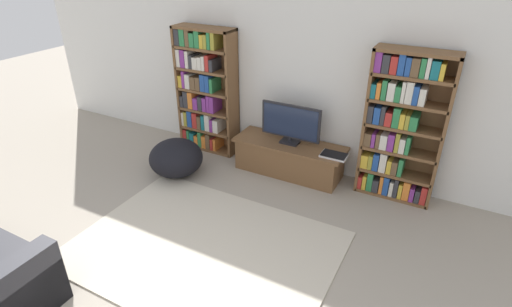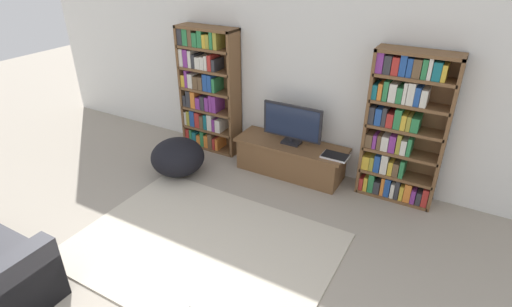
# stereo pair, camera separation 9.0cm
# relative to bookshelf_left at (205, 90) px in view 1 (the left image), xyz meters

# --- Properties ---
(wall_back) EXTENTS (8.80, 0.06, 2.60)m
(wall_back) POSITION_rel_bookshelf_left_xyz_m (1.37, 0.18, 0.41)
(wall_back) COLOR silver
(wall_back) RESTS_ON ground_plane
(bookshelf_left) EXTENTS (0.88, 0.30, 1.77)m
(bookshelf_left) POSITION_rel_bookshelf_left_xyz_m (0.00, 0.00, 0.00)
(bookshelf_left) COLOR brown
(bookshelf_left) RESTS_ON ground_plane
(bookshelf_right) EXTENTS (0.88, 0.30, 1.77)m
(bookshelf_right) POSITION_rel_bookshelf_left_xyz_m (2.69, 0.00, -0.01)
(bookshelf_right) COLOR brown
(bookshelf_right) RESTS_ON ground_plane
(tv_stand) EXTENTS (1.47, 0.51, 0.44)m
(tv_stand) POSITION_rel_bookshelf_left_xyz_m (1.39, -0.13, -0.67)
(tv_stand) COLOR brown
(tv_stand) RESTS_ON ground_plane
(television) EXTENTS (0.79, 0.16, 0.53)m
(television) POSITION_rel_bookshelf_left_xyz_m (1.39, -0.12, -0.18)
(television) COLOR black
(television) RESTS_ON tv_stand
(laptop) EXTENTS (0.32, 0.21, 0.03)m
(laptop) POSITION_rel_bookshelf_left_xyz_m (2.02, -0.21, -0.44)
(laptop) COLOR silver
(laptop) RESTS_ON tv_stand
(area_rug) EXTENTS (2.58, 1.90, 0.02)m
(area_rug) POSITION_rel_bookshelf_left_xyz_m (1.26, -1.93, -0.89)
(area_rug) COLOR beige
(area_rug) RESTS_ON ground_plane
(beanbag_ottoman) EXTENTS (0.70, 0.70, 0.48)m
(beanbag_ottoman) POSITION_rel_bookshelf_left_xyz_m (0.10, -0.87, -0.65)
(beanbag_ottoman) COLOR black
(beanbag_ottoman) RESTS_ON ground_plane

